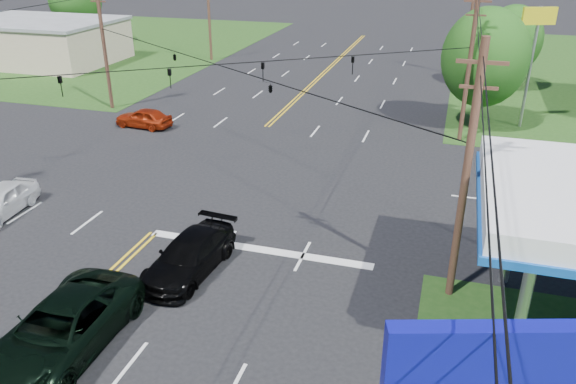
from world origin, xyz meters
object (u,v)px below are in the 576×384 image
(tree_right_b, at_px, (512,40))
(suv_black, at_px, (190,255))
(pole_ne, at_px, (469,65))
(pole_right_far, at_px, (471,20))
(pole_se, at_px, (466,174))
(pickup_white, at_px, (0,201))
(retail_nw, at_px, (37,42))
(pickup_dkgreen, at_px, (62,329))
(tree_right_a, at_px, (485,58))
(pole_nw, at_px, (104,44))
(pole_left_far, at_px, (209,10))
(tree_far_l, at_px, (75,0))

(tree_right_b, distance_m, suv_black, 37.12)
(tree_right_b, relative_size, suv_black, 1.38)
(pole_ne, relative_size, pole_right_far, 0.95)
(pole_se, bearing_deg, pickup_white, 178.42)
(pickup_white, bearing_deg, retail_nw, 121.06)
(pickup_dkgreen, bearing_deg, tree_right_a, 64.69)
(pole_nw, relative_size, pole_right_far, 0.95)
(pole_nw, bearing_deg, pole_se, -34.70)
(pole_nw, xyz_separation_m, pole_right_far, (26.00, 19.00, 0.25))
(pole_se, distance_m, pole_nw, 31.62)
(pole_ne, bearing_deg, tree_right_a, 71.57)
(pole_se, height_order, pole_ne, same)
(pickup_dkgreen, distance_m, suv_black, 5.75)
(pole_se, distance_m, pickup_white, 21.31)
(pickup_dkgreen, bearing_deg, pole_right_far, 74.35)
(pole_ne, relative_size, tree_right_a, 1.16)
(pickup_dkgreen, bearing_deg, suv_black, 70.66)
(pole_nw, bearing_deg, retail_nw, 142.59)
(retail_nw, xyz_separation_m, pole_ne, (43.00, -13.00, 2.92))
(pole_se, bearing_deg, pole_nw, 145.30)
(pole_right_far, distance_m, pickup_white, 42.22)
(retail_nw, height_order, suv_black, retail_nw)
(pole_se, height_order, tree_right_a, pole_se)
(pole_nw, xyz_separation_m, pickup_dkgreen, (14.15, -24.84, -4.05))
(retail_nw, bearing_deg, pole_se, -35.79)
(retail_nw, relative_size, pickup_dkgreen, 2.57)
(tree_right_b, bearing_deg, suv_black, -111.43)
(pole_se, distance_m, tree_right_b, 33.19)
(pole_ne, distance_m, pickup_white, 27.52)
(pole_left_far, distance_m, pickup_white, 37.05)
(pole_nw, distance_m, pickup_white, 18.63)
(pole_left_far, height_order, tree_right_a, pole_left_far)
(retail_nw, height_order, tree_right_b, tree_right_b)
(pole_right_far, bearing_deg, tree_right_a, -86.42)
(pole_ne, bearing_deg, suv_black, -117.27)
(pole_nw, bearing_deg, pole_ne, 0.00)
(pole_right_far, distance_m, tree_right_a, 16.03)
(pole_right_far, relative_size, tree_far_l, 1.15)
(pole_right_far, distance_m, tree_far_l, 45.18)
(pole_ne, relative_size, pickup_dkgreen, 1.53)
(pole_nw, distance_m, tree_right_b, 33.10)
(pole_left_far, bearing_deg, retail_nw, -160.56)
(tree_far_l, height_order, pickup_white, tree_far_l)
(pole_se, relative_size, pickup_white, 2.21)
(retail_nw, relative_size, pickup_white, 3.72)
(pole_se, height_order, suv_black, pole_se)
(pole_nw, xyz_separation_m, tree_right_a, (27.00, 3.00, -0.05))
(pole_right_far, distance_m, suv_black, 39.93)
(tree_right_a, distance_m, pickup_white, 30.22)
(tree_far_l, relative_size, pickup_white, 2.03)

